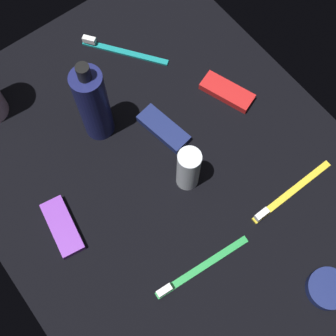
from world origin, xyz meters
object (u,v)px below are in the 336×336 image
at_px(lotion_bottle, 93,104).
at_px(cream_tin_left, 328,289).
at_px(deodorant_stick, 188,169).
at_px(toothbrush_green, 197,270).
at_px(snack_bar_purple, 63,227).
at_px(snack_bar_red, 227,92).
at_px(toothbrush_teal, 120,50).
at_px(toothbrush_yellow, 288,194).
at_px(snack_bar_navy, 164,129).

relative_size(lotion_bottle, cream_tin_left, 2.90).
xyz_separation_m(lotion_bottle, cream_tin_left, (-0.47, -0.13, -0.08)).
height_order(deodorant_stick, toothbrush_green, deodorant_stick).
height_order(toothbrush_green, snack_bar_purple, toothbrush_green).
height_order(snack_bar_red, snack_bar_purple, same).
bearing_deg(toothbrush_teal, snack_bar_red, -152.50).
bearing_deg(lotion_bottle, toothbrush_yellow, -149.34).
bearing_deg(toothbrush_yellow, toothbrush_teal, 7.64).
bearing_deg(toothbrush_green, deodorant_stick, -32.79).
bearing_deg(snack_bar_red, snack_bar_navy, 65.83).
bearing_deg(toothbrush_yellow, snack_bar_red, -12.51).
distance_m(snack_bar_red, snack_bar_purple, 0.40).
bearing_deg(toothbrush_teal, snack_bar_navy, 169.06).
bearing_deg(snack_bar_navy, lotion_bottle, 40.05).
height_order(toothbrush_green, snack_bar_navy, toothbrush_green).
relative_size(deodorant_stick, snack_bar_navy, 1.03).
bearing_deg(toothbrush_teal, toothbrush_green, 160.76).
distance_m(lotion_bottle, deodorant_stick, 0.20).
relative_size(lotion_bottle, toothbrush_green, 1.10).
xyz_separation_m(deodorant_stick, toothbrush_green, (-0.14, 0.09, -0.05)).
distance_m(toothbrush_yellow, cream_tin_left, 0.17).
relative_size(toothbrush_teal, toothbrush_yellow, 0.85).
bearing_deg(lotion_bottle, toothbrush_green, 175.76).
height_order(lotion_bottle, snack_bar_purple, lotion_bottle).
xyz_separation_m(lotion_bottle, toothbrush_yellow, (-0.31, -0.19, -0.08)).
bearing_deg(cream_tin_left, toothbrush_green, 44.27).
distance_m(deodorant_stick, toothbrush_teal, 0.31).
bearing_deg(toothbrush_yellow, lotion_bottle, 30.66).
bearing_deg(snack_bar_navy, cream_tin_left, 175.66).
xyz_separation_m(deodorant_stick, cream_tin_left, (-0.29, -0.06, -0.04)).
xyz_separation_m(toothbrush_teal, toothbrush_green, (-0.44, 0.15, 0.00)).
height_order(toothbrush_green, snack_bar_red, toothbrush_green).
relative_size(lotion_bottle, snack_bar_purple, 1.90).
bearing_deg(snack_bar_red, snack_bar_purple, 75.12).
bearing_deg(snack_bar_purple, toothbrush_teal, -41.03).
xyz_separation_m(toothbrush_yellow, snack_bar_purple, (0.19, 0.35, 0.00)).
bearing_deg(snack_bar_navy, snack_bar_red, -104.14).
bearing_deg(toothbrush_yellow, toothbrush_green, 91.30).
bearing_deg(toothbrush_teal, deodorant_stick, 167.86).
height_order(snack_bar_purple, snack_bar_navy, same).
bearing_deg(snack_bar_purple, cream_tin_left, -131.35).
bearing_deg(toothbrush_yellow, cream_tin_left, 158.93).
bearing_deg(snack_bar_red, deodorant_stick, 98.98).
relative_size(deodorant_stick, cream_tin_left, 1.56).
distance_m(snack_bar_navy, cream_tin_left, 0.40).
height_order(toothbrush_yellow, snack_bar_red, toothbrush_yellow).
distance_m(snack_bar_red, snack_bar_navy, 0.15).
relative_size(toothbrush_teal, toothbrush_green, 0.85).
distance_m(lotion_bottle, toothbrush_teal, 0.19).
bearing_deg(snack_bar_navy, toothbrush_teal, -20.31).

